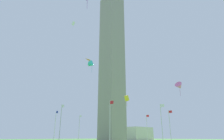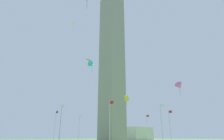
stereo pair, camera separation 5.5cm
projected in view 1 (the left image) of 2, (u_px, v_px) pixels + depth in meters
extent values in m
cube|color=gray|center=(112.00, 63.00, 60.70)|extent=(5.85, 5.85, 46.83)
cylinder|color=silver|center=(162.00, 124.00, 43.44)|extent=(0.14, 0.14, 8.74)
cube|color=white|center=(162.00, 106.00, 44.34)|extent=(1.00, 0.03, 0.64)
cylinder|color=silver|center=(170.00, 126.00, 54.09)|extent=(0.14, 0.14, 8.74)
cube|color=red|center=(170.00, 112.00, 54.99)|extent=(1.00, 0.03, 0.64)
cylinder|color=silver|center=(147.00, 128.00, 64.99)|extent=(0.14, 0.14, 8.74)
cube|color=red|center=(148.00, 116.00, 65.89)|extent=(1.00, 0.03, 0.64)
cylinder|color=silver|center=(113.00, 129.00, 69.74)|extent=(0.14, 0.14, 8.74)
cube|color=white|center=(114.00, 117.00, 70.63)|extent=(1.00, 0.03, 0.64)
cylinder|color=silver|center=(79.00, 128.00, 65.56)|extent=(0.14, 0.14, 8.74)
cube|color=white|center=(81.00, 116.00, 66.46)|extent=(1.00, 0.03, 0.64)
cylinder|color=silver|center=(55.00, 126.00, 54.90)|extent=(0.14, 0.14, 8.74)
cube|color=#1E2D99|center=(57.00, 112.00, 55.80)|extent=(1.00, 0.03, 0.64)
cylinder|color=silver|center=(60.00, 124.00, 44.01)|extent=(0.14, 0.14, 8.74)
cube|color=white|center=(63.00, 106.00, 44.91)|extent=(1.00, 0.03, 0.64)
cylinder|color=silver|center=(110.00, 122.00, 39.26)|extent=(0.14, 0.14, 8.74)
cube|color=red|center=(112.00, 102.00, 40.16)|extent=(1.00, 0.03, 0.64)
cylinder|color=#67278E|center=(87.00, 3.00, 28.48)|extent=(0.04, 0.04, 1.84)
cube|color=yellow|center=(127.00, 98.00, 41.59)|extent=(0.67, 1.02, 1.28)
cylinder|color=#A4921C|center=(127.00, 103.00, 41.26)|extent=(0.04, 0.04, 1.51)
cube|color=orange|center=(89.00, 60.00, 53.11)|extent=(1.81, 1.85, 0.54)
cylinder|color=#A75C15|center=(88.00, 64.00, 52.75)|extent=(0.04, 0.04, 1.68)
cube|color=white|center=(73.00, 23.00, 57.69)|extent=(1.18, 0.77, 1.21)
cylinder|color=#A7A7A7|center=(73.00, 26.00, 57.38)|extent=(0.04, 0.04, 1.42)
cone|color=pink|center=(179.00, 86.00, 40.79)|extent=(1.62, 2.03, 1.95)
cylinder|color=#A44A79|center=(180.00, 92.00, 40.41)|extent=(0.04, 0.04, 1.76)
cone|color=#33C6D1|center=(92.00, 64.00, 48.01)|extent=(2.28, 1.94, 2.03)
cylinder|color=teal|center=(92.00, 69.00, 47.61)|extent=(0.04, 0.04, 1.83)
cube|color=beige|center=(129.00, 134.00, 101.15)|extent=(20.32, 13.72, 6.18)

